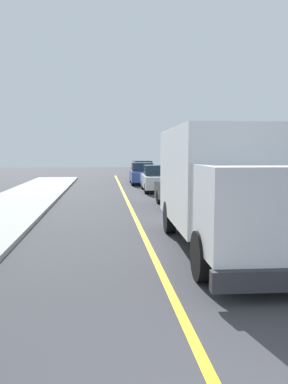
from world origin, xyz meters
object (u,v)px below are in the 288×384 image
(parked_car_near, at_px, (182,190))
(parked_car_furthest, at_px, (143,170))
(parked_van_across, at_px, (261,195))
(stop_sign, at_px, (264,172))
(box_truck, at_px, (220,182))
(parked_car_far, at_px, (142,174))
(parked_car_mid, at_px, (157,179))

(parked_car_near, xyz_separation_m, parked_car_furthest, (0.06, 18.41, 0.00))
(parked_van_across, distance_m, stop_sign, 2.69)
(parked_car_furthest, height_order, stop_sign, stop_sign)
(box_truck, bearing_deg, stop_sign, 50.75)
(parked_car_near, relative_size, parked_van_across, 1.01)
(parked_car_far, height_order, parked_car_furthest, same)
(box_truck, distance_m, parked_car_mid, 14.64)
(box_truck, relative_size, parked_car_furthest, 1.63)
(parked_car_mid, bearing_deg, box_truck, -91.32)
(box_truck, height_order, parked_car_near, box_truck)
(parked_car_near, relative_size, parked_car_far, 1.00)
(box_truck, height_order, parked_car_mid, box_truck)
(parked_car_mid, distance_m, stop_sign, 11.85)
(parked_van_across, bearing_deg, stop_sign, -111.34)
(parked_car_far, relative_size, stop_sign, 1.68)
(parked_car_mid, relative_size, parked_car_far, 1.00)
(stop_sign, bearing_deg, parked_van_across, 68.66)
(box_truck, distance_m, parked_car_near, 7.47)
(box_truck, xyz_separation_m, parked_van_across, (3.35, 5.30, -0.97))
(parked_car_far, distance_m, parked_car_furthest, 5.71)
(stop_sign, bearing_deg, parked_car_far, 98.41)
(box_truck, height_order, parked_car_far, box_truck)
(parked_car_mid, relative_size, parked_car_furthest, 1.00)
(parked_car_far, bearing_deg, parked_car_mid, -85.69)
(parked_car_mid, xyz_separation_m, parked_van_across, (3.02, -9.30, 0.00))
(parked_car_far, height_order, stop_sign, stop_sign)
(parked_car_furthest, bearing_deg, parked_car_near, -90.19)
(stop_sign, bearing_deg, parked_car_furthest, 94.79)
(parked_car_near, bearing_deg, box_truck, -93.72)
(parked_car_near, height_order, stop_sign, stop_sign)
(parked_car_furthest, distance_m, parked_van_across, 20.69)
(parked_car_mid, height_order, parked_car_furthest, same)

